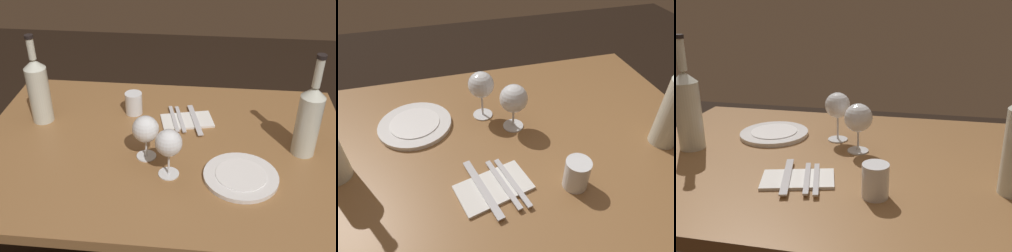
% 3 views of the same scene
% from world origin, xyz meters
% --- Properties ---
extents(dining_table, '(1.30, 0.90, 0.74)m').
position_xyz_m(dining_table, '(0.00, 0.00, 0.65)').
color(dining_table, olive).
rests_on(dining_table, ground).
extents(wine_glass_left, '(0.09, 0.09, 0.15)m').
position_xyz_m(wine_glass_left, '(-0.05, -0.07, 0.85)').
color(wine_glass_left, white).
rests_on(wine_glass_left, dining_table).
extents(wine_glass_right, '(0.08, 0.08, 0.16)m').
position_xyz_m(wine_glass_right, '(0.03, -0.15, 0.86)').
color(wine_glass_right, white).
rests_on(wine_glass_right, dining_table).
extents(wine_bottle, '(0.08, 0.08, 0.34)m').
position_xyz_m(wine_bottle, '(-0.47, 0.12, 0.87)').
color(wine_bottle, silver).
rests_on(wine_bottle, dining_table).
extents(wine_bottle_second, '(0.08, 0.08, 0.36)m').
position_xyz_m(wine_bottle_second, '(0.47, 0.01, 0.87)').
color(wine_bottle_second, silver).
rests_on(wine_bottle_second, dining_table).
extents(water_tumbler, '(0.07, 0.07, 0.09)m').
position_xyz_m(water_tumbler, '(-0.14, 0.21, 0.78)').
color(water_tumbler, white).
rests_on(water_tumbler, dining_table).
extents(dinner_plate, '(0.23, 0.23, 0.02)m').
position_xyz_m(dinner_plate, '(0.26, -0.15, 0.75)').
color(dinner_plate, white).
rests_on(dinner_plate, dining_table).
extents(folded_napkin, '(0.21, 0.15, 0.01)m').
position_xyz_m(folded_napkin, '(0.07, 0.16, 0.74)').
color(folded_napkin, white).
rests_on(folded_napkin, dining_table).
extents(fork_inner, '(0.06, 0.18, 0.00)m').
position_xyz_m(fork_inner, '(0.05, 0.16, 0.75)').
color(fork_inner, silver).
rests_on(fork_inner, folded_napkin).
extents(fork_outer, '(0.06, 0.18, 0.00)m').
position_xyz_m(fork_outer, '(0.02, 0.16, 0.75)').
color(fork_outer, silver).
rests_on(fork_outer, folded_napkin).
extents(table_knife, '(0.07, 0.21, 0.00)m').
position_xyz_m(table_knife, '(0.10, 0.16, 0.75)').
color(table_knife, silver).
rests_on(table_knife, folded_napkin).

